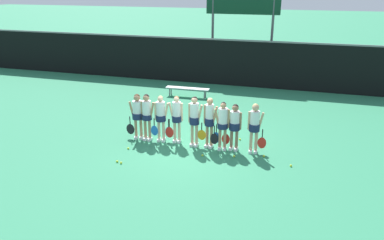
{
  "coord_description": "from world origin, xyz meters",
  "views": [
    {
      "loc": [
        3.45,
        -11.38,
        5.32
      ],
      "look_at": [
        0.0,
        -0.01,
        0.92
      ],
      "focal_mm": 35.0,
      "sensor_mm": 36.0,
      "label": 1
    }
  ],
  "objects_px": {
    "player_6": "(223,122)",
    "tennis_ball_0": "(291,166)",
    "player_3": "(177,116)",
    "player_5": "(210,119)",
    "tennis_ball_3": "(117,161)",
    "player_2": "(161,115)",
    "tennis_ball_2": "(234,156)",
    "player_8": "(255,124)",
    "scoreboard": "(243,10)",
    "tennis_ball_4": "(128,148)",
    "tennis_ball_1": "(240,139)",
    "player_4": "(195,117)",
    "bench_courtside": "(187,89)",
    "tennis_ball_6": "(202,155)",
    "player_0": "(137,112)",
    "player_1": "(147,113)",
    "player_7": "(234,123)",
    "tennis_ball_7": "(264,156)",
    "tennis_ball_5": "(121,163)"
  },
  "relations": [
    {
      "from": "bench_courtside",
      "to": "player_3",
      "type": "height_order",
      "value": "player_3"
    },
    {
      "from": "player_0",
      "to": "player_6",
      "type": "relative_size",
      "value": 0.99
    },
    {
      "from": "tennis_ball_1",
      "to": "tennis_ball_3",
      "type": "bearing_deg",
      "value": -139.84
    },
    {
      "from": "player_7",
      "to": "tennis_ball_1",
      "type": "relative_size",
      "value": 23.24
    },
    {
      "from": "bench_courtside",
      "to": "tennis_ball_3",
      "type": "bearing_deg",
      "value": -91.3
    },
    {
      "from": "tennis_ball_1",
      "to": "tennis_ball_5",
      "type": "distance_m",
      "value": 4.34
    },
    {
      "from": "tennis_ball_3",
      "to": "player_3",
      "type": "bearing_deg",
      "value": 58.38
    },
    {
      "from": "tennis_ball_6",
      "to": "player_3",
      "type": "bearing_deg",
      "value": 143.69
    },
    {
      "from": "tennis_ball_7",
      "to": "tennis_ball_0",
      "type": "bearing_deg",
      "value": -26.85
    },
    {
      "from": "player_7",
      "to": "scoreboard",
      "type": "bearing_deg",
      "value": 101.2
    },
    {
      "from": "player_0",
      "to": "scoreboard",
      "type": "bearing_deg",
      "value": 66.76
    },
    {
      "from": "tennis_ball_4",
      "to": "player_0",
      "type": "bearing_deg",
      "value": 93.28
    },
    {
      "from": "player_2",
      "to": "tennis_ball_3",
      "type": "relative_size",
      "value": 23.92
    },
    {
      "from": "player_2",
      "to": "tennis_ball_1",
      "type": "height_order",
      "value": "player_2"
    },
    {
      "from": "player_0",
      "to": "tennis_ball_7",
      "type": "distance_m",
      "value": 4.63
    },
    {
      "from": "player_8",
      "to": "tennis_ball_6",
      "type": "xyz_separation_m",
      "value": [
        -1.53,
        -0.78,
        -0.97
      ]
    },
    {
      "from": "player_4",
      "to": "tennis_ball_4",
      "type": "xyz_separation_m",
      "value": [
        -2.06,
        -0.94,
        -1.0
      ]
    },
    {
      "from": "player_0",
      "to": "tennis_ball_3",
      "type": "relative_size",
      "value": 23.83
    },
    {
      "from": "player_8",
      "to": "tennis_ball_4",
      "type": "xyz_separation_m",
      "value": [
        -4.08,
        -0.98,
        -0.97
      ]
    },
    {
      "from": "tennis_ball_2",
      "to": "player_7",
      "type": "bearing_deg",
      "value": 102.92
    },
    {
      "from": "player_3",
      "to": "player_5",
      "type": "bearing_deg",
      "value": -11.88
    },
    {
      "from": "tennis_ball_1",
      "to": "tennis_ball_3",
      "type": "height_order",
      "value": "same"
    },
    {
      "from": "player_7",
      "to": "tennis_ball_1",
      "type": "xyz_separation_m",
      "value": [
        0.07,
        0.85,
        -0.91
      ]
    },
    {
      "from": "player_1",
      "to": "player_7",
      "type": "relative_size",
      "value": 1.06
    },
    {
      "from": "player_7",
      "to": "tennis_ball_3",
      "type": "xyz_separation_m",
      "value": [
        -3.31,
        -2.0,
        -0.91
      ]
    },
    {
      "from": "tennis_ball_6",
      "to": "scoreboard",
      "type": "bearing_deg",
      "value": 93.44
    },
    {
      "from": "player_5",
      "to": "tennis_ball_3",
      "type": "distance_m",
      "value": 3.32
    },
    {
      "from": "player_5",
      "to": "tennis_ball_6",
      "type": "bearing_deg",
      "value": -84.85
    },
    {
      "from": "player_2",
      "to": "tennis_ball_3",
      "type": "bearing_deg",
      "value": -118.49
    },
    {
      "from": "player_6",
      "to": "player_1",
      "type": "bearing_deg",
      "value": 171.6
    },
    {
      "from": "player_5",
      "to": "tennis_ball_3",
      "type": "height_order",
      "value": "player_5"
    },
    {
      "from": "scoreboard",
      "to": "player_7",
      "type": "height_order",
      "value": "scoreboard"
    },
    {
      "from": "scoreboard",
      "to": "bench_courtside",
      "type": "height_order",
      "value": "scoreboard"
    },
    {
      "from": "scoreboard",
      "to": "tennis_ball_0",
      "type": "height_order",
      "value": "scoreboard"
    },
    {
      "from": "scoreboard",
      "to": "tennis_ball_4",
      "type": "distance_m",
      "value": 11.48
    },
    {
      "from": "player_8",
      "to": "tennis_ball_2",
      "type": "distance_m",
      "value": 1.23
    },
    {
      "from": "player_4",
      "to": "player_5",
      "type": "bearing_deg",
      "value": 5.38
    },
    {
      "from": "player_2",
      "to": "player_7",
      "type": "xyz_separation_m",
      "value": [
        2.59,
        0.01,
        -0.03
      ]
    },
    {
      "from": "tennis_ball_6",
      "to": "player_8",
      "type": "bearing_deg",
      "value": 26.9
    },
    {
      "from": "tennis_ball_3",
      "to": "tennis_ball_5",
      "type": "bearing_deg",
      "value": -17.84
    },
    {
      "from": "player_4",
      "to": "tennis_ball_0",
      "type": "xyz_separation_m",
      "value": [
        3.27,
        -0.65,
        -1.0
      ]
    },
    {
      "from": "bench_courtside",
      "to": "player_4",
      "type": "relative_size",
      "value": 1.23
    },
    {
      "from": "player_2",
      "to": "tennis_ball_2",
      "type": "xyz_separation_m",
      "value": [
        2.72,
        -0.57,
        -0.94
      ]
    },
    {
      "from": "scoreboard",
      "to": "player_1",
      "type": "distance_m",
      "value": 10.24
    },
    {
      "from": "tennis_ball_3",
      "to": "tennis_ball_7",
      "type": "height_order",
      "value": "tennis_ball_7"
    },
    {
      "from": "player_5",
      "to": "tennis_ball_0",
      "type": "distance_m",
      "value": 3.01
    },
    {
      "from": "player_8",
      "to": "tennis_ball_7",
      "type": "xyz_separation_m",
      "value": [
        0.39,
        -0.26,
        -0.97
      ]
    },
    {
      "from": "player_6",
      "to": "tennis_ball_0",
      "type": "distance_m",
      "value": 2.57
    },
    {
      "from": "player_1",
      "to": "tennis_ball_7",
      "type": "relative_size",
      "value": 23.59
    },
    {
      "from": "player_6",
      "to": "tennis_ball_5",
      "type": "distance_m",
      "value": 3.52
    }
  ]
}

